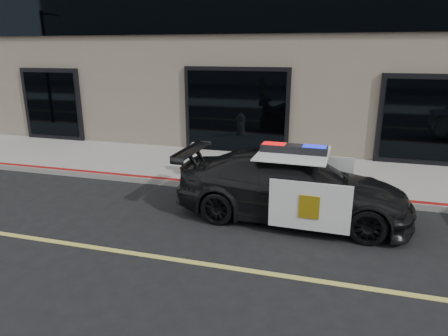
# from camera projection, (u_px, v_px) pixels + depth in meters

# --- Properties ---
(ground) EXTENTS (120.00, 120.00, 0.00)m
(ground) POSITION_uv_depth(u_px,v_px,m) (190.00, 262.00, 6.63)
(ground) COLOR black
(ground) RESTS_ON ground
(sidewalk_n) EXTENTS (60.00, 3.50, 0.15)m
(sidewalk_n) POSITION_uv_depth(u_px,v_px,m) (255.00, 170.00, 11.44)
(sidewalk_n) COLOR gray
(sidewalk_n) RESTS_ON ground
(police_car) EXTENTS (2.35, 4.88, 1.56)m
(police_car) POSITION_uv_depth(u_px,v_px,m) (292.00, 185.00, 8.23)
(police_car) COLOR black
(police_car) RESTS_ON ground
(fire_hydrant) EXTENTS (0.40, 0.55, 0.87)m
(fire_hydrant) POSITION_uv_depth(u_px,v_px,m) (193.00, 159.00, 10.69)
(fire_hydrant) COLOR white
(fire_hydrant) RESTS_ON sidewalk_n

